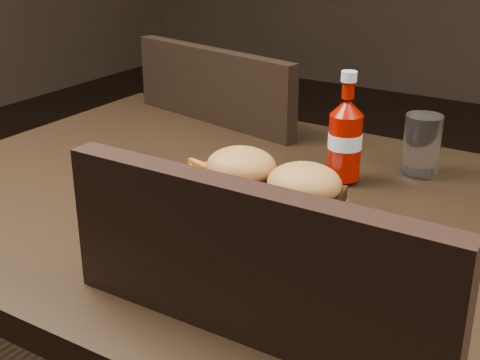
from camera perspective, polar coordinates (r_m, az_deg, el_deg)
The scene contains 8 objects.
dining_table at distance 1.00m, azimuth 3.11°, elevation -3.44°, with size 1.20×0.80×0.04m, color black.
chair_far at distance 1.65m, azimuth 2.89°, elevation -4.13°, with size 0.44×0.44×0.04m, color black.
plate at distance 0.97m, azimuth -0.32°, elevation -2.64°, with size 0.27×0.27×0.01m, color white.
sandwich_half_a at distance 0.97m, azimuth 0.10°, elevation -1.70°, with size 0.09×0.08×0.02m, color #F9E1B9.
sandwich_half_b at distance 0.91m, azimuth 5.39°, elevation -3.33°, with size 0.09×0.08×0.02m, color beige.
fries_pile at distance 0.99m, azimuth -3.24°, elevation -0.59°, with size 0.12×0.12×0.05m, color #B45E1B, non-canonical shape.
ketchup_bottle at distance 1.08m, azimuth 8.92°, elevation 2.82°, with size 0.05×0.05×0.11m, color #9C0A00.
tumbler at distance 1.14m, azimuth 15.27°, elevation 3.03°, with size 0.06×0.06×0.10m, color white.
Camera 1 is at (0.44, -0.79, 1.17)m, focal length 50.00 mm.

